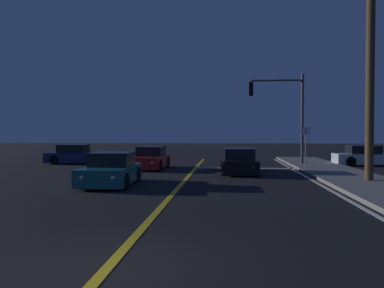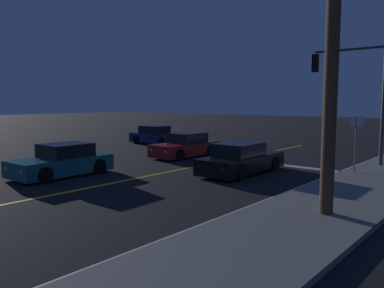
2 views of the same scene
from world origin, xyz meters
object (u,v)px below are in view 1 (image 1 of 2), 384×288
object	(u,v)px
car_following_oncoming_red	(151,159)
car_side_waiting_teal	(111,171)
car_parked_curb_navy	(76,155)
utility_pole_right	(370,66)
street_sign_corner	(306,141)
car_far_approaching_black	(239,162)
car_lead_oncoming_white	(366,157)
traffic_signal_near_right	(283,105)

from	to	relation	value
car_following_oncoming_red	car_side_waiting_teal	bearing A→B (deg)	89.91
car_parked_curb_navy	utility_pole_right	size ratio (longest dim) A/B	0.43
car_following_oncoming_red	street_sign_corner	bearing A→B (deg)	-176.35
car_far_approaching_black	car_side_waiting_teal	bearing A→B (deg)	-136.93
car_side_waiting_teal	car_lead_oncoming_white	bearing A→B (deg)	-143.37
car_lead_oncoming_white	street_sign_corner	size ratio (longest dim) A/B	1.67
car_following_oncoming_red	car_parked_curb_navy	distance (m)	6.87
car_following_oncoming_red	car_lead_oncoming_white	world-z (taller)	same
car_following_oncoming_red	car_lead_oncoming_white	size ratio (longest dim) A/B	0.99
street_sign_corner	utility_pole_right	bearing A→B (deg)	-78.11
utility_pole_right	street_sign_corner	xyz separation A→B (m)	(-1.40, 6.65, -3.29)
car_far_approaching_black	utility_pole_right	bearing A→B (deg)	-39.00
car_side_waiting_teal	car_parked_curb_navy	size ratio (longest dim) A/B	1.00
car_following_oncoming_red	car_parked_curb_navy	world-z (taller)	same
traffic_signal_near_right	street_sign_corner	world-z (taller)	traffic_signal_near_right
car_side_waiting_teal	car_far_approaching_black	xyz separation A→B (m)	(5.45, 5.39, 0.00)
car_side_waiting_teal	car_far_approaching_black	world-z (taller)	same
car_far_approaching_black	street_sign_corner	bearing A→B (deg)	30.72
car_far_approaching_black	street_sign_corner	size ratio (longest dim) A/B	1.86
traffic_signal_near_right	utility_pole_right	size ratio (longest dim) A/B	0.62
car_parked_curb_navy	utility_pole_right	bearing A→B (deg)	58.31
car_parked_curb_navy	car_following_oncoming_red	bearing A→B (deg)	58.67
car_following_oncoming_red	car_side_waiting_teal	world-z (taller)	same
car_side_waiting_teal	street_sign_corner	xyz separation A→B (m)	(9.44, 7.92, 1.12)
car_parked_curb_navy	traffic_signal_near_right	bearing A→B (deg)	87.54
car_side_waiting_teal	car_far_approaching_black	size ratio (longest dim) A/B	0.89
car_side_waiting_teal	car_far_approaching_black	distance (m)	7.66
car_side_waiting_teal	traffic_signal_near_right	size ratio (longest dim) A/B	0.70
car_following_oncoming_red	car_side_waiting_teal	size ratio (longest dim) A/B	0.99
car_side_waiting_teal	street_sign_corner	size ratio (longest dim) A/B	1.66
car_parked_curb_navy	car_far_approaching_black	size ratio (longest dim) A/B	0.90
car_following_oncoming_red	utility_pole_right	size ratio (longest dim) A/B	0.43
car_parked_curb_navy	utility_pole_right	world-z (taller)	utility_pole_right
car_parked_curb_navy	traffic_signal_near_right	size ratio (longest dim) A/B	0.70
car_lead_oncoming_white	utility_pole_right	size ratio (longest dim) A/B	0.44
street_sign_corner	car_far_approaching_black	bearing A→B (deg)	-147.66
car_lead_oncoming_white	car_far_approaching_black	size ratio (longest dim) A/B	0.90
utility_pole_right	street_sign_corner	size ratio (longest dim) A/B	3.84
car_following_oncoming_red	car_lead_oncoming_white	bearing A→B (deg)	-163.49
car_lead_oncoming_white	traffic_signal_near_right	size ratio (longest dim) A/B	0.71
traffic_signal_near_right	street_sign_corner	size ratio (longest dim) A/B	2.37
car_following_oncoming_red	car_parked_curb_navy	xyz separation A→B (m)	(-5.93, 3.47, 0.00)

